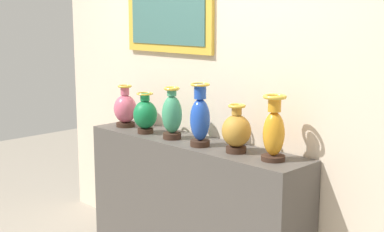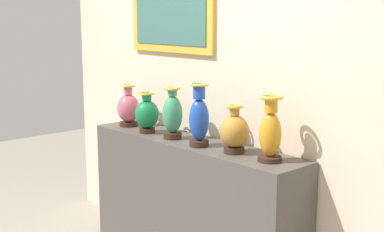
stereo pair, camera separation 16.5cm
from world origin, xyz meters
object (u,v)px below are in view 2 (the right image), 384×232
Objects in this scene: vase_emerald at (147,114)px; vase_ochre at (234,131)px; vase_amber at (270,132)px; vase_sapphire at (199,118)px; vase_rose at (129,108)px; vase_jade at (172,115)px.

vase_ochre is (0.85, 0.04, -0.00)m from vase_emerald.
vase_ochre is at bearing -177.45° from vase_amber.
vase_rose is at bearing 177.07° from vase_sapphire.
vase_jade is at bearing 177.13° from vase_sapphire.
vase_rose is at bearing 177.04° from vase_jade.
vase_rose is 1.43m from vase_amber.
vase_jade is 1.19× the size of vase_ochre.
vase_rose is 1.08× the size of vase_emerald.
vase_ochre is at bearing 2.90° from vase_emerald.
vase_amber is at bearing 2.66° from vase_jade.
vase_rose is 0.30m from vase_emerald.
vase_ochre is (1.15, -0.00, -0.00)m from vase_rose.
vase_emerald is 0.28m from vase_jade.
vase_amber is (0.86, 0.04, 0.01)m from vase_jade.
vase_emerald is 0.85m from vase_ochre.
vase_jade is at bearing -177.29° from vase_ochre.
vase_amber reaches higher than vase_ochre.
vase_sapphire reaches higher than vase_ochre.
vase_ochre is (0.58, 0.03, -0.03)m from vase_jade.
vase_sapphire is (0.29, -0.01, 0.02)m from vase_jade.
vase_sapphire is 1.36× the size of vase_ochre.
vase_sapphire is at bearing -171.58° from vase_ochre.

